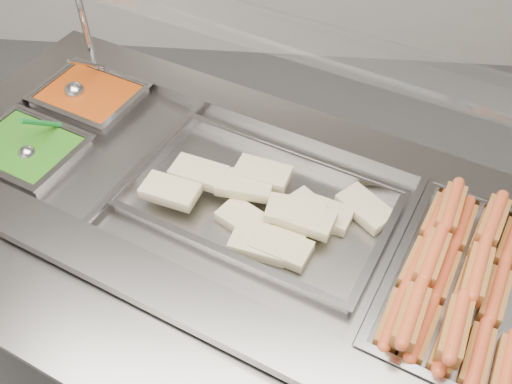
# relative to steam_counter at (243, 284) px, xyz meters

# --- Properties ---
(steam_counter) EXTENTS (2.06, 1.50, 0.90)m
(steam_counter) POSITION_rel_steam_counter_xyz_m (0.00, 0.00, 0.00)
(steam_counter) COLOR slate
(steam_counter) RESTS_ON ground
(tray_rail) EXTENTS (1.75, 1.02, 0.05)m
(tray_rail) POSITION_rel_steam_counter_xyz_m (-0.20, -0.47, 0.40)
(tray_rail) COLOR gray
(tray_rail) RESTS_ON steam_counter
(sneeze_guard) EXTENTS (1.63, 0.92, 0.44)m
(sneeze_guard) POSITION_rel_steam_counter_xyz_m (0.09, 0.20, 0.81)
(sneeze_guard) COLOR silver
(sneeze_guard) RESTS_ON steam_counter
(pan_hotdogs) EXTENTS (0.53, 0.64, 0.10)m
(pan_hotdogs) POSITION_rel_steam_counter_xyz_m (0.58, -0.25, 0.41)
(pan_hotdogs) COLOR gray
(pan_hotdogs) RESTS_ON steam_counter
(pan_wraps) EXTENTS (0.78, 0.63, 0.07)m
(pan_wraps) POSITION_rel_steam_counter_xyz_m (0.06, -0.02, 0.42)
(pan_wraps) COLOR gray
(pan_wraps) RESTS_ON steam_counter
(pan_beans) EXTENTS (0.37, 0.34, 0.10)m
(pan_beans) POSITION_rel_steam_counter_xyz_m (-0.54, 0.39, 0.41)
(pan_beans) COLOR gray
(pan_beans) RESTS_ON steam_counter
(pan_peas) EXTENTS (0.37, 0.34, 0.10)m
(pan_peas) POSITION_rel_steam_counter_xyz_m (-0.65, 0.12, 0.41)
(pan_peas) COLOR gray
(pan_peas) RESTS_ON steam_counter
(hotdogs_in_buns) EXTENTS (0.42, 0.58, 0.12)m
(hotdogs_in_buns) POSITION_rel_steam_counter_xyz_m (0.55, -0.24, 0.46)
(hotdogs_in_buns) COLOR #954E1F
(hotdogs_in_buns) RESTS_ON pan_hotdogs
(tortilla_wraps) EXTENTS (0.69, 0.35, 0.07)m
(tortilla_wraps) POSITION_rel_steam_counter_xyz_m (0.10, -0.06, 0.46)
(tortilla_wraps) COLOR beige
(tortilla_wraps) RESTS_ON pan_wraps
(ladle) EXTENTS (0.10, 0.18, 0.15)m
(ladle) POSITION_rel_steam_counter_xyz_m (-0.58, 0.39, 0.46)
(ladle) COLOR silver
(ladle) RESTS_ON pan_beans
(serving_spoon) EXTENTS (0.09, 0.17, 0.15)m
(serving_spoon) POSITION_rel_steam_counter_xyz_m (-0.62, 0.10, 0.46)
(serving_spoon) COLOR silver
(serving_spoon) RESTS_ON pan_peas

